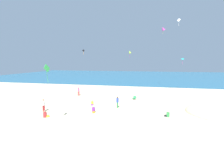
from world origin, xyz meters
TOP-DOWN VIEW (x-y plane):
  - ground_plane at (0.00, 10.00)m, footprint 120.00×120.00m
  - ocean_water at (0.00, 55.87)m, footprint 120.00×60.00m
  - beach_chair_far_right at (2.37, 12.95)m, footprint 0.81×0.82m
  - person_0 at (6.45, 5.78)m, footprint 0.63×0.49m
  - person_1 at (-8.57, 4.66)m, footprint 0.37×0.37m
  - person_3 at (0.32, 7.91)m, footprint 0.35×0.35m
  - person_4 at (-3.49, 8.55)m, footprint 0.35×0.56m
  - person_5 at (-7.13, 2.96)m, footprint 0.71×0.65m
  - person_6 at (-7.92, 13.74)m, footprint 0.42×0.42m
  - person_7 at (-2.34, 5.62)m, footprint 0.56×0.72m
  - kite_lime at (0.98, 19.71)m, footprint 0.80×0.72m
  - kite_white at (10.06, 18.93)m, footprint 0.58×0.48m
  - kite_black at (-8.23, 17.32)m, footprint 0.45×0.33m
  - kite_teal at (12.13, 23.02)m, footprint 0.63×0.51m
  - kite_magenta at (8.24, 26.13)m, footprint 1.25×1.09m
  - kite_green at (-5.55, 1.41)m, footprint 0.29×0.82m

SIDE VIEW (x-z plane):
  - ground_plane at x=0.00m, z-range 0.00..0.00m
  - ocean_water at x=0.00m, z-range 0.00..0.05m
  - person_4 at x=-3.49m, z-range -0.09..0.59m
  - person_0 at x=6.45m, z-range -0.09..0.61m
  - beach_chair_far_right at x=2.37m, z-range -0.02..0.57m
  - person_5 at x=-7.13m, z-range -0.11..0.70m
  - person_7 at x=-2.34m, z-range -0.11..0.70m
  - person_3 at x=0.32m, z-range 0.12..1.67m
  - person_1 at x=-8.57m, z-range 0.12..1.72m
  - person_6 at x=-7.92m, z-range 0.12..1.74m
  - kite_green at x=-5.55m, z-range 4.68..6.45m
  - kite_teal at x=12.13m, z-range 6.16..7.63m
  - kite_lime at x=0.98m, z-range 7.43..9.07m
  - kite_black at x=-8.23m, z-range 7.89..9.01m
  - kite_white at x=10.06m, z-range 13.19..14.61m
  - kite_magenta at x=8.24m, z-range 13.16..14.87m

